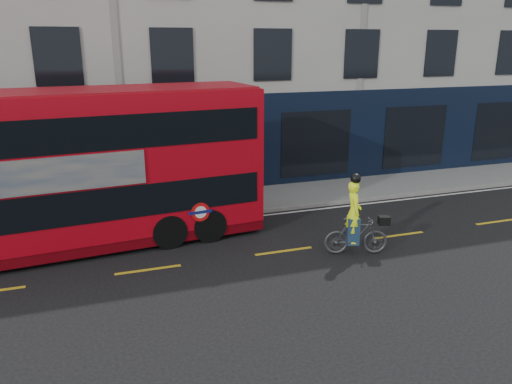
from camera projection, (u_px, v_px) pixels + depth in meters
name	position (u px, v px, depth m)	size (l,w,h in m)	color
ground	(156.00, 295.00, 12.33)	(120.00, 120.00, 0.00)	black
pavement	(131.00, 211.00, 18.21)	(60.00, 3.00, 0.12)	gray
kerb	(136.00, 225.00, 16.84)	(60.00, 0.12, 0.13)	gray
building_terrace	(106.00, 6.00, 21.90)	(50.00, 10.07, 15.00)	#ADABA3
road_edge_line	(137.00, 230.00, 16.59)	(58.00, 0.10, 0.01)	silver
lane_dashes	(148.00, 270.00, 13.69)	(58.00, 0.12, 0.01)	gold
bus	(64.00, 171.00, 14.47)	(11.87, 3.69, 4.71)	#AE0613
cyclist	(355.00, 228.00, 14.49)	(1.95, 1.05, 2.45)	#434648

